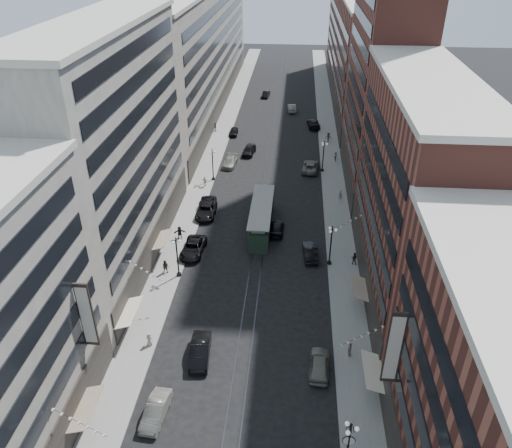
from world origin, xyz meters
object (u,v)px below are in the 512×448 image
(car_13, at_px, (249,150))
(lamppost_sw_far, at_px, (177,255))
(pedestrian_extra_1, at_px, (215,127))
(streetcar, at_px, (261,218))
(car_8, at_px, (230,162))
(pedestrian_4, at_px, (350,349))
(car_14, at_px, (292,108))
(pedestrian_9, at_px, (328,137))
(car_7, at_px, (208,205))
(pedestrian_7, at_px, (354,258))
(lamppost_se_mid, at_px, (323,155))
(pedestrian_5, at_px, (180,232))
(car_extra_1, at_px, (266,94))
(car_12, at_px, (313,123))
(car_extra_0, at_px, (206,210))
(pedestrian_8, at_px, (340,195))
(car_11, at_px, (310,166))
(lamppost_se_near, at_px, (348,445))
(car_4, at_px, (319,364))
(car_2, at_px, (193,248))
(pedestrian_6, at_px, (205,181))
(lamppost_sw_mid, at_px, (213,163))
(car_1, at_px, (156,411))
(pedestrian_extra_0, at_px, (335,156))
(pedestrian_1, at_px, (149,339))
(car_10, at_px, (310,252))
(car_extra_2, at_px, (277,228))
(car_5, at_px, (200,351))
(car_9, at_px, (233,132))

(car_13, bearing_deg, lamppost_sw_far, -89.70)
(car_13, height_order, pedestrian_extra_1, pedestrian_extra_1)
(streetcar, relative_size, car_8, 2.57)
(pedestrian_4, distance_m, pedestrian_extra_1, 65.76)
(car_14, height_order, pedestrian_9, pedestrian_9)
(car_7, xyz_separation_m, pedestrian_7, (20.68, -12.85, 0.27))
(lamppost_se_mid, relative_size, car_14, 1.09)
(pedestrian_5, distance_m, car_extra_1, 67.62)
(car_12, distance_m, car_extra_0, 42.69)
(pedestrian_7, xyz_separation_m, pedestrian_8, (-0.69, 17.18, 0.05))
(lamppost_se_mid, bearing_deg, car_11, 173.11)
(lamppost_se_near, bearing_deg, car_4, 99.61)
(car_2, distance_m, car_4, 24.66)
(car_4, xyz_separation_m, pedestrian_6, (-17.63, 38.15, 0.21))
(pedestrian_8, xyz_separation_m, car_extra_1, (-15.06, 54.26, -0.32))
(lamppost_sw_mid, bearing_deg, pedestrian_9, 43.58)
(car_1, xyz_separation_m, car_13, (2.52, 58.95, 0.08))
(pedestrian_7, relative_size, pedestrian_9, 0.92)
(car_13, relative_size, pedestrian_9, 2.72)
(lamppost_sw_mid, height_order, car_13, lamppost_sw_mid)
(car_14, height_order, car_extra_0, car_14)
(car_14, relative_size, pedestrian_7, 3.01)
(streetcar, distance_m, pedestrian_5, 11.51)
(pedestrian_8, xyz_separation_m, pedestrian_extra_0, (0.10, 15.30, -0.03))
(car_1, distance_m, pedestrian_1, 8.83)
(streetcar, height_order, car_1, streetcar)
(car_10, bearing_deg, car_extra_1, -86.78)
(car_2, relative_size, car_extra_2, 1.21)
(pedestrian_1, height_order, car_11, pedestrian_1)
(car_5, bearing_deg, pedestrian_1, 163.28)
(streetcar, bearing_deg, pedestrian_extra_0, 64.57)
(car_extra_2, relative_size, pedestrian_extra_0, 2.81)
(car_4, bearing_deg, car_7, -59.09)
(lamppost_se_near, bearing_deg, car_5, 140.66)
(lamppost_sw_mid, xyz_separation_m, car_9, (0.80, 21.54, -2.40))
(car_extra_0, bearing_deg, car_10, -33.81)
(car_5, height_order, car_12, car_5)
(pedestrian_6, xyz_separation_m, pedestrian_extra_0, (21.86, 12.29, -0.01))
(lamppost_se_mid, relative_size, pedestrian_7, 3.28)
(streetcar, relative_size, pedestrian_9, 7.24)
(streetcar, xyz_separation_m, car_2, (-8.40, -6.96, -0.88))
(lamppost_sw_far, distance_m, lamppost_se_near, 30.24)
(car_5, bearing_deg, pedestrian_8, 60.69)
(car_12, relative_size, car_14, 1.15)
(pedestrian_9, bearing_deg, lamppost_se_near, -85.56)
(pedestrian_6, bearing_deg, car_8, -87.88)
(car_12, bearing_deg, pedestrian_6, 52.67)
(car_11, bearing_deg, lamppost_sw_far, 68.74)
(car_2, xyz_separation_m, pedestrian_4, (18.90, -16.81, 0.17))
(car_2, distance_m, car_extra_1, 70.68)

